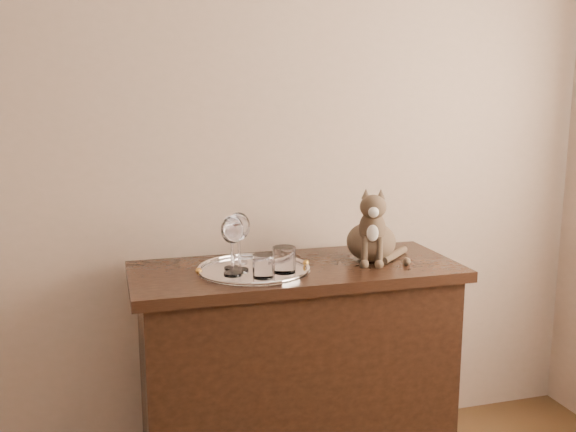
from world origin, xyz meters
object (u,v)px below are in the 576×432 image
wine_glass_b (239,239)px  wine_glass_c (232,245)px  tray (254,271)px  wine_glass_d (239,242)px  tumbler_b (263,266)px  cat (372,223)px  tumbler_a (284,260)px  sideboard (296,375)px  wine_glass_a (232,244)px

wine_glass_b → wine_glass_c: (-0.05, -0.14, 0.01)m
tray → wine_glass_d: (-0.05, 0.00, 0.11)m
wine_glass_c → tumbler_b: bearing=-39.0°
tumbler_b → cat: size_ratio=0.28×
wine_glass_b → wine_glass_c: 0.15m
cat → tumbler_a: bearing=-143.0°
tray → wine_glass_c: wine_glass_c is taller
sideboard → tumbler_b: size_ratio=14.90×
wine_glass_d → sideboard: bearing=7.0°
sideboard → cat: cat is taller
wine_glass_c → tray: bearing=22.0°
sideboard → wine_glass_b: 0.56m
wine_glass_c → tumbler_b: (0.09, -0.07, -0.06)m
wine_glass_c → wine_glass_d: 0.05m
sideboard → tumbler_b: tumbler_b is taller
wine_glass_b → wine_glass_c: wine_glass_c is taller
tray → tumbler_b: 0.12m
wine_glass_c → wine_glass_d: size_ratio=0.98×
wine_glass_a → wine_glass_d: size_ratio=0.85×
wine_glass_c → wine_glass_d: (0.03, 0.04, 0.00)m
cat → tumbler_b: bearing=-140.7°
wine_glass_b → cat: 0.50m
sideboard → tumbler_b: bearing=-139.1°
wine_glass_a → wine_glass_d: (0.02, -0.03, 0.02)m
wine_glass_b → tray: bearing=-76.0°
wine_glass_b → cat: size_ratio=0.62×
wine_glass_c → cat: cat is taller
sideboard → wine_glass_a: (-0.24, 0.01, 0.52)m
tumbler_b → cat: bearing=17.8°
tray → wine_glass_b: bearing=104.0°
wine_glass_a → sideboard: bearing=-1.8°
tumbler_b → wine_glass_c: bearing=141.0°
tumbler_a → cat: (0.37, 0.10, 0.09)m
tray → sideboard: bearing=10.3°
wine_glass_a → tumbler_a: wine_glass_a is taller
tray → cat: cat is taller
sideboard → wine_glass_c: bearing=-165.7°
sideboard → wine_glass_a: bearing=178.2°
sideboard → wine_glass_c: size_ratio=5.83×
sideboard → cat: 0.64m
wine_glass_b → cat: bearing=-8.0°
sideboard → wine_glass_b: wine_glass_b is taller
wine_glass_c → tumbler_b: size_ratio=2.55×
tumbler_b → cat: (0.46, 0.15, 0.10)m
sideboard → wine_glass_d: wine_glass_d is taller
wine_glass_b → tumbler_a: wine_glass_b is taller
tumbler_a → cat: cat is taller
wine_glass_b → tumbler_b: (0.04, -0.22, -0.05)m
wine_glass_a → wine_glass_c: wine_glass_c is taller
wine_glass_a → wine_glass_c: (-0.01, -0.07, 0.01)m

